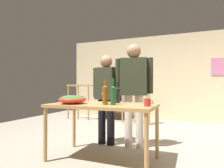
% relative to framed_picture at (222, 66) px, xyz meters
% --- Properties ---
extents(ground_plane, '(7.78, 7.78, 0.00)m').
position_rel_framed_picture_xyz_m(ground_plane, '(-1.67, -2.93, -1.53)').
color(ground_plane, '#9E9384').
extents(back_wall, '(5.73, 0.10, 2.51)m').
position_rel_framed_picture_xyz_m(back_wall, '(-1.67, 0.06, -0.28)').
color(back_wall, beige).
rests_on(back_wall, ground_plane).
extents(framed_picture, '(0.54, 0.03, 0.45)m').
position_rel_framed_picture_xyz_m(framed_picture, '(0.00, 0.00, 0.00)').
color(framed_picture, '#CB73A8').
extents(stair_railing, '(2.56, 0.10, 1.10)m').
position_rel_framed_picture_xyz_m(stair_railing, '(-2.66, -0.85, -0.89)').
color(stair_railing, '#B2844C').
rests_on(stair_railing, ground_plane).
extents(tv_console, '(0.90, 0.40, 0.44)m').
position_rel_framed_picture_xyz_m(tv_console, '(-2.97, -0.29, -1.31)').
color(tv_console, '#38281E').
rests_on(tv_console, ground_plane).
extents(flat_screen_tv, '(0.58, 0.12, 0.43)m').
position_rel_framed_picture_xyz_m(flat_screen_tv, '(-2.97, -0.32, -0.84)').
color(flat_screen_tv, black).
rests_on(flat_screen_tv, tv_console).
extents(serving_table, '(1.43, 0.76, 0.76)m').
position_rel_framed_picture_xyz_m(serving_table, '(-1.87, -3.52, -0.85)').
color(serving_table, '#B2844C').
rests_on(serving_table, ground_plane).
extents(salad_bowl, '(0.38, 0.38, 0.21)m').
position_rel_framed_picture_xyz_m(salad_bowl, '(-2.26, -3.65, -0.71)').
color(salad_bowl, '#CC3D2D').
rests_on(salad_bowl, serving_table).
extents(wine_glass, '(0.07, 0.07, 0.18)m').
position_rel_framed_picture_xyz_m(wine_glass, '(-1.87, -3.46, -0.65)').
color(wine_glass, silver).
rests_on(wine_glass, serving_table).
extents(wine_bottle_dark, '(0.07, 0.07, 0.30)m').
position_rel_framed_picture_xyz_m(wine_bottle_dark, '(-1.73, -3.33, -0.65)').
color(wine_bottle_dark, black).
rests_on(wine_bottle_dark, serving_table).
extents(wine_bottle_green, '(0.07, 0.07, 0.34)m').
position_rel_framed_picture_xyz_m(wine_bottle_green, '(-1.68, -3.62, -0.64)').
color(wine_bottle_green, '#1E5628').
rests_on(wine_bottle_green, serving_table).
extents(wine_bottle_amber, '(0.07, 0.07, 0.33)m').
position_rel_framed_picture_xyz_m(wine_bottle_amber, '(-1.79, -3.62, -0.64)').
color(wine_bottle_amber, brown).
rests_on(wine_bottle_amber, serving_table).
extents(mug_red, '(0.11, 0.08, 0.09)m').
position_rel_framed_picture_xyz_m(mug_red, '(-1.24, -3.62, -0.73)').
color(mug_red, '#B7332D').
rests_on(mug_red, serving_table).
extents(person_standing_left, '(0.53, 0.26, 1.53)m').
position_rel_framed_picture_xyz_m(person_standing_left, '(-2.12, -2.83, -0.64)').
color(person_standing_left, black).
rests_on(person_standing_left, ground_plane).
extents(person_standing_right, '(0.62, 0.27, 1.69)m').
position_rel_framed_picture_xyz_m(person_standing_right, '(-1.63, -2.83, -0.52)').
color(person_standing_right, beige).
rests_on(person_standing_right, ground_plane).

